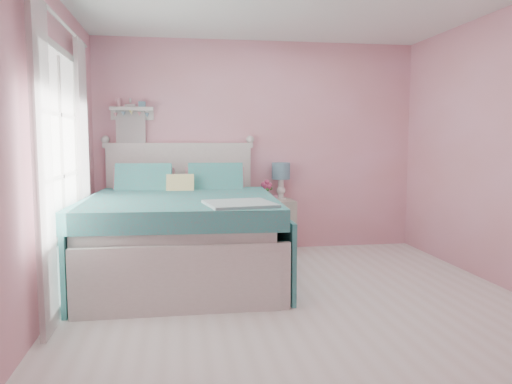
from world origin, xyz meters
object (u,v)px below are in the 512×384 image
object	(u,v)px
bed	(181,234)
vase	(267,194)
table_lamp	(281,174)
nightstand	(275,226)
teacup	(273,198)

from	to	relation	value
bed	vase	bearing A→B (deg)	44.08
table_lamp	vase	xyz separation A→B (m)	(-0.20, -0.12, -0.24)
bed	nightstand	distance (m)	1.48
vase	teacup	xyz separation A→B (m)	(0.06, -0.14, -0.03)
teacup	nightstand	bearing A→B (deg)	70.21
nightstand	vase	size ratio (longest dim) A/B	4.33
nightstand	table_lamp	size ratio (longest dim) A/B	1.43
nightstand	vase	bearing A→B (deg)	-173.62
bed	nightstand	xyz separation A→B (m)	(1.15, 0.92, -0.11)
bed	teacup	size ratio (longest dim) A/B	22.09
nightstand	teacup	distance (m)	0.40
table_lamp	vase	bearing A→B (deg)	-148.45
nightstand	vase	distance (m)	0.41
table_lamp	teacup	distance (m)	0.41
teacup	vase	bearing A→B (deg)	111.71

